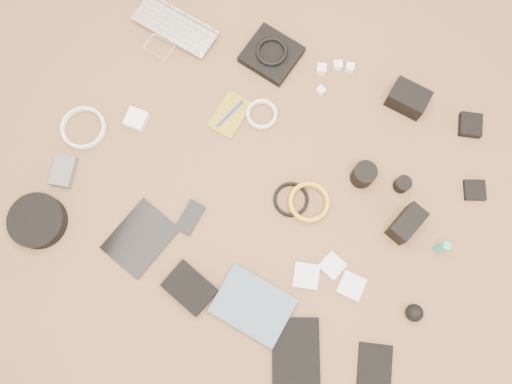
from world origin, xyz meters
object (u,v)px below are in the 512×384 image
at_px(paperback, 239,331).
at_px(laptop, 168,36).
at_px(dslr_camera, 408,99).
at_px(phone, 190,218).
at_px(headphone_case, 38,221).
at_px(tablet, 141,238).

bearing_deg(paperback, laptop, 44.05).
distance_m(dslr_camera, paperback, 0.95).
bearing_deg(paperback, phone, 54.19).
bearing_deg(laptop, dslr_camera, 14.83).
bearing_deg(phone, laptop, 126.65).
bearing_deg(phone, headphone_case, -150.07).
relative_size(phone, paperback, 0.48).
height_order(dslr_camera, paperback, dslr_camera).
height_order(dslr_camera, phone, dslr_camera).
bearing_deg(phone, dslr_camera, 57.20).
distance_m(laptop, headphone_case, 0.77).
relative_size(tablet, phone, 1.92).
xyz_separation_m(phone, headphone_case, (-0.45, -0.20, 0.02)).
relative_size(tablet, paperback, 0.92).
distance_m(laptop, paperback, 1.04).
bearing_deg(laptop, tablet, -63.33).
height_order(phone, headphone_case, headphone_case).
height_order(phone, paperback, paperback).
xyz_separation_m(laptop, dslr_camera, (0.86, 0.08, 0.02)).
relative_size(laptop, dslr_camera, 2.39).
distance_m(dslr_camera, tablet, 1.00).
bearing_deg(tablet, phone, 61.85).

